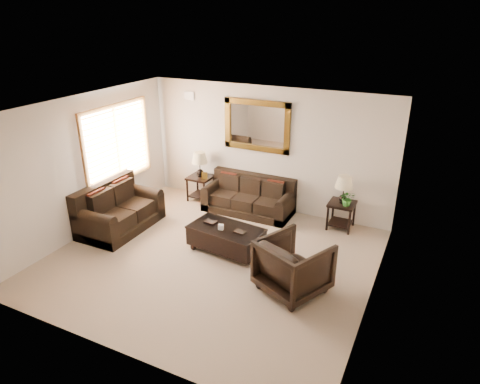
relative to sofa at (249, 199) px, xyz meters
The scene contains 11 objects.
room 2.38m from the sofa, 83.70° to the right, with size 5.51×5.01×2.71m.
window 3.03m from the sofa, 153.77° to the right, with size 0.07×1.96×1.66m.
mirror 1.60m from the sofa, 90.00° to the left, with size 1.50×0.06×1.10m.
air_vent 2.68m from the sofa, 167.65° to the left, with size 0.25×0.02×0.18m, color #999999.
sofa is the anchor object (origin of this frame).
loveseat 2.79m from the sofa, 137.65° to the right, with size 0.99×1.67×0.94m.
end_table_left 1.37m from the sofa, behind, with size 0.53×0.53×1.16m.
end_table_right 2.06m from the sofa, ahead, with size 0.51×0.51×1.13m.
coffee_table 1.73m from the sofa, 79.40° to the right, with size 1.42×0.88×0.57m.
armchair 2.98m from the sofa, 51.85° to the right, with size 0.94×0.88×0.97m, color black.
potted_plant 2.16m from the sofa, ahead, with size 0.29×0.32×0.25m, color #24581E.
Camera 1 is at (3.33, -5.69, 4.11)m, focal length 32.00 mm.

